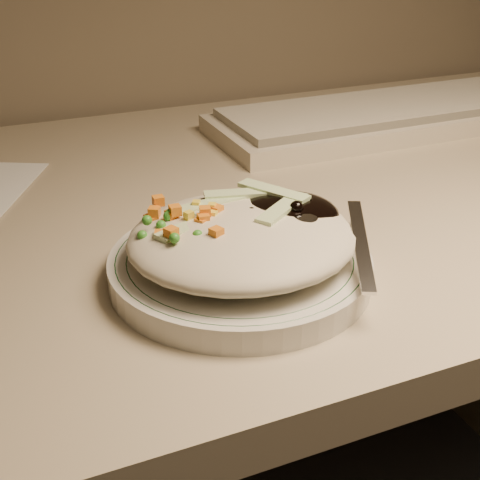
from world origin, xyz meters
name	(u,v)px	position (x,y,z in m)	size (l,w,h in m)	color
desk	(220,342)	(0.00, 1.38, 0.54)	(1.40, 0.70, 0.74)	tan
plate	(240,267)	(-0.05, 1.20, 0.75)	(0.22, 0.22, 0.02)	silver
plate_rim	(240,257)	(-0.05, 1.20, 0.76)	(0.21, 0.21, 0.00)	#144723
meal	(245,233)	(-0.05, 1.20, 0.78)	(0.21, 0.19, 0.05)	#B8AD95
keyboard	(384,116)	(0.30, 1.51, 0.76)	(0.49, 0.18, 0.04)	#BFB49D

